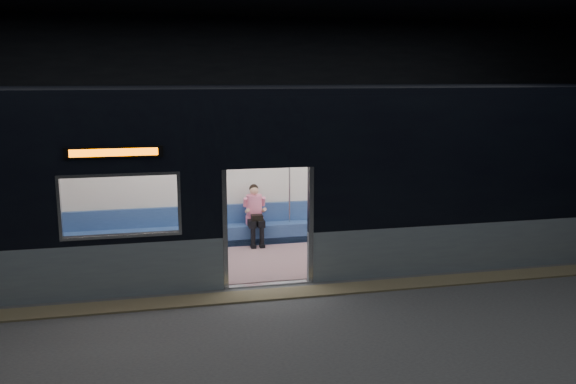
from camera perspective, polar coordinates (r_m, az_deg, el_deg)
name	(u,v)px	position (r m, az deg, el deg)	size (l,w,h in m)	color
station_floor	(281,308)	(9.69, -0.64, -10.77)	(24.00, 14.00, 0.01)	#47494C
station_envelope	(281,69)	(8.99, -0.69, 11.46)	(24.00, 14.00, 5.00)	black
tactile_strip	(274,294)	(10.19, -1.29, -9.54)	(22.80, 0.50, 0.03)	#8C7F59
metro_car	(253,167)	(11.63, -3.26, 2.38)	(18.00, 3.04, 3.35)	#91A6AD
passenger	(255,211)	(12.84, -3.14, -1.74)	(0.39, 0.63, 1.26)	black
handbag	(257,218)	(12.68, -2.92, -2.40)	(0.23, 0.20, 0.11)	black
transit_map	(372,169)	(13.68, 7.90, 2.18)	(1.09, 0.03, 0.71)	white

